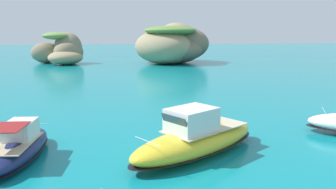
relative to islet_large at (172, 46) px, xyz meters
name	(u,v)px	position (x,y,z in m)	size (l,w,h in m)	color
islet_large	(172,46)	(0.00, 0.00, 0.00)	(23.69, 23.57, 9.90)	#9E8966
islet_small	(64,51)	(-26.34, 1.99, -1.23)	(14.69, 13.38, 7.62)	#9E8966
motorboat_navy	(20,147)	(-19.17, -60.81, -3.54)	(3.01, 7.92, 2.43)	navy
motorboat_yellow	(196,139)	(-8.38, -61.69, -3.28)	(10.46, 8.42, 3.08)	yellow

